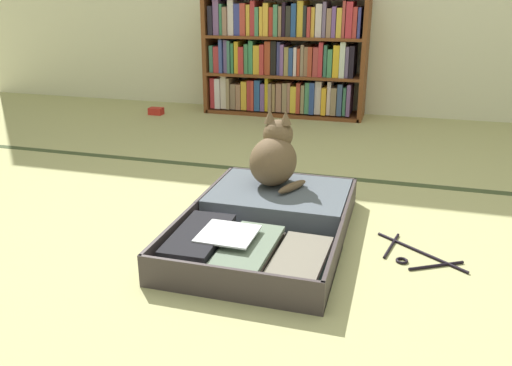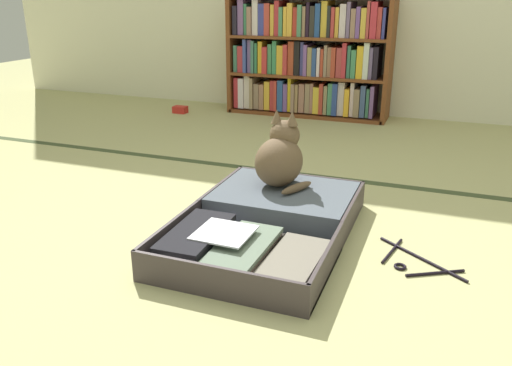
# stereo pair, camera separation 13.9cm
# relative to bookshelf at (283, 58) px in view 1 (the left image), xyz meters

# --- Properties ---
(ground_plane) EXTENTS (10.00, 10.00, 0.00)m
(ground_plane) POSITION_rel_bookshelf_xyz_m (0.54, -2.24, -0.41)
(ground_plane) COLOR tan
(tatami_border) EXTENTS (4.80, 0.05, 0.00)m
(tatami_border) POSITION_rel_bookshelf_xyz_m (0.54, -1.30, -0.41)
(tatami_border) COLOR #3B4729
(tatami_border) RESTS_ON ground_plane
(bookshelf) EXTENTS (1.16, 0.28, 0.84)m
(bookshelf) POSITION_rel_bookshelf_xyz_m (0.00, 0.00, 0.00)
(bookshelf) COLOR brown
(bookshelf) RESTS_ON ground_plane
(open_suitcase) EXTENTS (0.56, 0.87, 0.11)m
(open_suitcase) POSITION_rel_bookshelf_xyz_m (0.41, -1.97, -0.36)
(open_suitcase) COLOR #3D3436
(open_suitcase) RESTS_ON ground_plane
(black_cat) EXTENTS (0.25, 0.26, 0.30)m
(black_cat) POSITION_rel_bookshelf_xyz_m (0.38, -1.74, -0.19)
(black_cat) COLOR brown
(black_cat) RESTS_ON open_suitcase
(clothes_hanger) EXTENTS (0.30, 0.26, 0.01)m
(clothes_hanger) POSITION_rel_bookshelf_xyz_m (0.94, -2.02, -0.40)
(clothes_hanger) COLOR black
(clothes_hanger) RESTS_ON ground_plane
(small_red_pouch) EXTENTS (0.10, 0.07, 0.05)m
(small_red_pouch) POSITION_rel_bookshelf_xyz_m (-0.88, -0.28, -0.38)
(small_red_pouch) COLOR red
(small_red_pouch) RESTS_ON ground_plane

